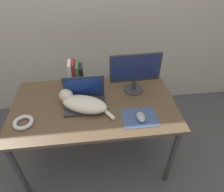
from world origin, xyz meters
name	(u,v)px	position (x,y,z in m)	size (l,w,h in m)	color
ground_plane	(101,192)	(0.00, 0.00, 0.00)	(12.00, 12.00, 0.00)	#4C4C51
wall_back	(86,3)	(0.00, 1.31, 1.30)	(8.00, 0.05, 2.60)	#BCB7AD
desk	(94,110)	(0.00, 0.39, 0.67)	(1.36, 0.78, 0.74)	brown
laptop	(85,100)	(-0.07, 0.39, 0.79)	(0.33, 0.23, 0.24)	#2D2D33
cat	(81,103)	(-0.10, 0.35, 0.80)	(0.44, 0.32, 0.14)	beige
external_monitor	(135,71)	(0.37, 0.54, 0.94)	(0.44, 0.17, 0.36)	#333338
mousepad	(139,118)	(0.34, 0.18, 0.74)	(0.27, 0.21, 0.00)	#384C75
computer_mouse	(141,117)	(0.35, 0.17, 0.76)	(0.06, 0.11, 0.03)	#99999E
book_row	(76,74)	(-0.14, 0.68, 0.85)	(0.13, 0.17, 0.24)	white
cable_coil	(23,122)	(-0.53, 0.22, 0.76)	(0.15, 0.15, 0.03)	silver
webcam	(96,78)	(0.04, 0.70, 0.78)	(0.05, 0.05, 0.07)	#232328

